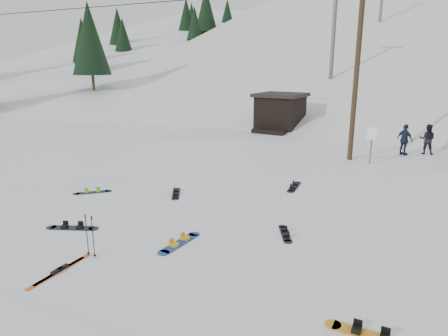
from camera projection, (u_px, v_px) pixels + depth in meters
The scene contains 20 objects.
ground at pixel (136, 257), 10.43m from camera, with size 200.00×200.00×0.00m, color white.
ski_slope at pixel (400, 181), 59.05m from camera, with size 60.00×75.00×45.00m, color silver.
ridge_left at pixel (177, 155), 70.95m from camera, with size 34.00×85.00×38.00m, color white.
treeline_left at pixel (153, 96), 60.52m from camera, with size 20.00×64.00×10.00m, color black, non-canonical shape.
treeline_crest at pixel (429, 88), 81.66m from camera, with size 50.00×6.00×10.00m, color black, non-canonical shape.
utility_pole at pixel (357, 68), 19.83m from camera, with size 2.00×0.26×9.00m.
trail_sign at pixel (372, 139), 19.80m from camera, with size 0.50×0.09×1.85m.
lift_hut at pixel (280, 112), 29.92m from camera, with size 3.40×4.10×2.75m.
lift_tower_near at pixel (334, 29), 35.27m from camera, with size 2.20×0.36×8.00m.
hero_snowboard at pixel (180, 243), 11.23m from camera, with size 0.34×1.72×0.12m.
hero_skis at pixel (60, 270), 9.72m from camera, with size 0.29×1.91×0.10m.
ski_poles at pixel (90, 235), 10.35m from camera, with size 0.32×0.08×1.16m.
board_scatter_a at pixel (72, 228), 12.26m from camera, with size 1.49×0.91×0.11m.
board_scatter_b at pixel (176, 193), 15.47m from camera, with size 0.97×1.28×0.10m.
board_scatter_c at pixel (93, 192), 15.64m from camera, with size 1.07×1.16×0.10m.
board_scatter_d at pixel (285, 233), 11.84m from camera, with size 0.81×1.18×0.09m.
board_scatter_e at pixel (370, 335), 7.42m from camera, with size 1.69×0.40×0.12m.
board_scatter_f at pixel (294, 187), 16.31m from camera, with size 0.51×1.59×0.11m.
skier_dark at pixel (427, 139), 22.07m from camera, with size 0.81×0.63×1.67m, color black.
skier_navy at pixel (405, 140), 21.87m from camera, with size 1.00×0.41×1.70m, color #151F36.
Camera 1 is at (6.88, -6.93, 4.93)m, focal length 32.00 mm.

